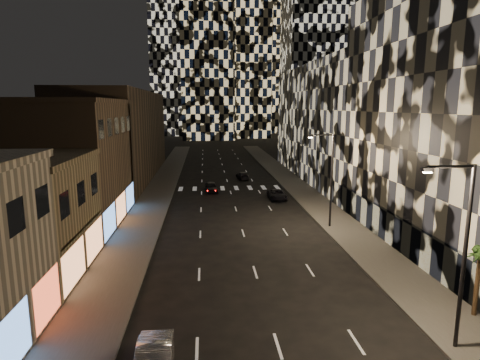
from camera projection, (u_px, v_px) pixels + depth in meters
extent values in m
cube|color=#47443F|center=(160.00, 189.00, 57.19)|extent=(4.00, 120.00, 0.15)
cube|color=#47443F|center=(297.00, 186.00, 58.92)|extent=(4.00, 120.00, 0.15)
cube|color=#4C4C47|center=(174.00, 189.00, 57.37)|extent=(0.20, 120.00, 0.15)
cube|color=#4C4C47|center=(283.00, 187.00, 58.74)|extent=(0.20, 120.00, 0.15)
cube|color=olive|center=(8.00, 220.00, 27.47)|extent=(10.00, 10.00, 8.00)
cube|color=brown|center=(67.00, 165.00, 39.35)|extent=(10.00, 15.00, 12.00)
cube|color=brown|center=(121.00, 135.00, 65.12)|extent=(10.00, 40.00, 14.00)
cube|color=#383838|center=(393.00, 229.00, 33.88)|extent=(0.60, 25.00, 3.00)
cube|color=#232326|center=(349.00, 123.00, 65.02)|extent=(16.00, 40.00, 18.00)
cube|color=black|center=(207.00, 0.00, 137.41)|extent=(18.00, 18.00, 95.00)
cylinder|color=black|center=(464.00, 259.00, 18.79)|extent=(0.20, 0.20, 9.00)
cylinder|color=black|center=(451.00, 167.00, 17.89)|extent=(2.20, 0.14, 0.14)
cube|color=black|center=(427.00, 170.00, 17.82)|extent=(0.50, 0.25, 0.18)
cube|color=#FFEAB2|center=(427.00, 172.00, 17.84)|extent=(0.35, 0.18, 0.06)
cylinder|color=black|center=(331.00, 181.00, 38.38)|extent=(0.20, 0.20, 9.00)
cylinder|color=black|center=(322.00, 135.00, 37.48)|extent=(2.20, 0.14, 0.14)
cube|color=black|center=(310.00, 136.00, 37.41)|extent=(0.50, 0.25, 0.18)
cube|color=#FFEAB2|center=(310.00, 138.00, 37.43)|extent=(0.35, 0.18, 0.06)
imported|color=black|center=(211.00, 187.00, 55.26)|extent=(2.01, 4.20, 1.38)
imported|color=black|center=(243.00, 176.00, 65.12)|extent=(2.02, 4.19, 1.18)
imported|color=black|center=(277.00, 195.00, 50.87)|extent=(2.06, 4.45, 1.24)
cylinder|color=#47331E|center=(477.00, 286.00, 22.25)|extent=(0.26, 0.26, 3.44)
cone|color=#294E1C|center=(480.00, 253.00, 22.15)|extent=(1.07, 1.42, 0.91)
cone|color=#294E1C|center=(476.00, 253.00, 22.16)|extent=(0.76, 1.51, 0.91)
cone|color=#294E1C|center=(475.00, 254.00, 21.99)|extent=(1.51, 0.80, 0.91)
cone|color=#294E1C|center=(478.00, 256.00, 21.76)|extent=(1.43, 1.03, 0.91)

